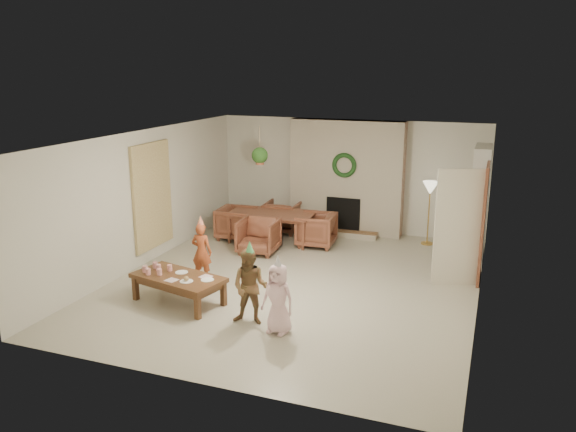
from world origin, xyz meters
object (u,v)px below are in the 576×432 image
at_px(dining_chair_far, 282,217).
at_px(child_red, 202,252).
at_px(dining_chair_near, 258,236).
at_px(child_plaid, 250,287).
at_px(dining_chair_left, 237,223).
at_px(dining_table, 271,227).
at_px(child_pink, 278,299).
at_px(dining_chair_right, 316,230).
at_px(coffee_table_top, 178,278).

bearing_deg(dining_chair_far, child_red, 82.42).
relative_size(dining_chair_near, child_plaid, 0.68).
distance_m(dining_chair_far, dining_chair_left, 1.11).
bearing_deg(dining_table, dining_chair_near, -90.00).
relative_size(dining_table, dining_chair_far, 2.34).
bearing_deg(dining_table, dining_chair_left, -180.00).
bearing_deg(dining_chair_far, child_pink, 106.90).
xyz_separation_m(dining_chair_left, child_red, (0.50, -2.44, 0.16)).
bearing_deg(dining_table, child_red, -99.95).
xyz_separation_m(dining_chair_right, coffee_table_top, (-1.13, -3.56, 0.07)).
bearing_deg(coffee_table_top, child_plaid, 1.20).
bearing_deg(dining_table, dining_chair_right, -0.00).
bearing_deg(dining_chair_far, dining_chair_left, 45.00).
distance_m(dining_chair_near, child_plaid, 3.23).
distance_m(dining_table, child_red, 2.51).
distance_m(dining_chair_left, coffee_table_top, 3.52).
height_order(dining_chair_far, dining_chair_left, same).
distance_m(child_plaid, child_pink, 0.50).
bearing_deg(dining_chair_near, dining_table, 90.00).
bearing_deg(dining_chair_near, dining_chair_left, 135.00).
relative_size(dining_chair_left, child_pink, 0.76).
bearing_deg(child_pink, dining_table, 122.81).
xyz_separation_m(dining_chair_right, child_plaid, (0.23, -3.85, 0.21)).
height_order(dining_chair_near, dining_chair_right, same).
distance_m(dining_chair_far, child_plaid, 4.75).
distance_m(dining_chair_left, dining_chair_right, 1.77).
xyz_separation_m(dining_chair_near, dining_chair_left, (-0.83, 0.74, 0.00)).
bearing_deg(dining_chair_near, coffee_table_top, -97.46).
height_order(coffee_table_top, child_pink, child_pink).
height_order(dining_table, child_pink, child_pink).
distance_m(dining_chair_right, child_red, 2.85).
distance_m(child_red, child_plaid, 1.99).
bearing_deg(child_plaid, dining_chair_far, 99.13).
bearing_deg(coffee_table_top, dining_chair_far, 101.72).
distance_m(dining_chair_near, child_red, 1.74).
xyz_separation_m(dining_chair_near, child_red, (-0.33, -1.70, 0.16)).
height_order(dining_chair_near, child_pink, child_pink).
bearing_deg(child_red, coffee_table_top, 96.01).
height_order(dining_chair_near, child_plaid, child_plaid).
bearing_deg(child_red, dining_chair_near, -102.85).
distance_m(coffee_table_top, child_plaid, 1.40).
distance_m(child_red, child_pink, 2.45).
xyz_separation_m(dining_chair_far, dining_chair_left, (-0.74, -0.83, 0.00)).
distance_m(dining_table, dining_chair_right, 0.98).
relative_size(dining_chair_left, coffee_table_top, 0.52).
xyz_separation_m(dining_table, dining_chair_right, (0.98, 0.06, 0.03)).
bearing_deg(child_red, dining_chair_far, -96.00).
bearing_deg(dining_chair_far, coffee_table_top, 85.27).
height_order(dining_chair_right, coffee_table_top, dining_chair_right).
distance_m(dining_chair_right, child_plaid, 3.86).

